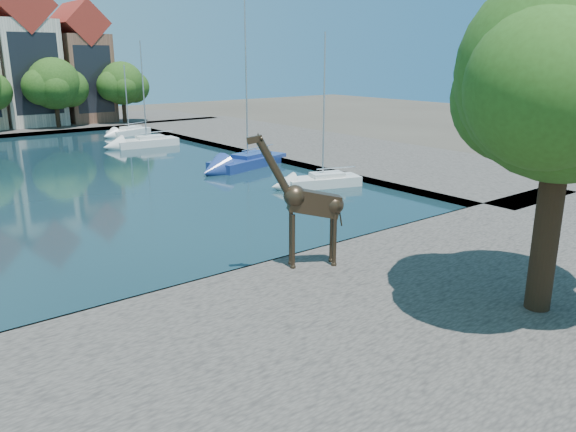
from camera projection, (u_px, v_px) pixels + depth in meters
The scene contains 14 objects.
ground at pixel (199, 291), 20.87m from camera, with size 160.00×160.00×0.00m, color #38332B.
water_basin at pixel (28, 181), 39.04m from camera, with size 38.00×50.00×0.08m, color black.
near_quay at pixel (324, 363), 15.50m from camera, with size 50.00×14.00×0.50m, color #504B45.
right_quay at pixel (305, 145), 53.79m from camera, with size 14.00×52.00×0.50m, color #504B45.
plane_tree at pixel (568, 83), 16.46m from camera, with size 8.32×6.40×10.62m.
townhouse_east_mid at pixel (24, 59), 66.09m from camera, with size 6.43×9.18×16.65m.
townhouse_east_end at pixel (81, 67), 70.21m from camera, with size 5.44×9.18×14.43m.
far_tree_east at pixel (55, 85), 63.66m from camera, with size 7.54×5.80×7.84m.
far_tree_far_east at pixel (123, 85), 68.44m from camera, with size 6.76×5.20×7.36m.
giraffe_statue at pixel (307, 203), 21.41m from camera, with size 3.35×2.04×5.17m.
sailboat_right_a at pixel (323, 179), 37.21m from camera, with size 5.29×3.20×9.81m.
sailboat_right_b at pixel (248, 159), 43.91m from camera, with size 7.31×4.24×12.93m.
sailboat_right_c at pixel (147, 141), 53.78m from camera, with size 5.93×2.42×9.73m.
sailboat_right_d at pixel (129, 131), 61.53m from camera, with size 5.22×3.39×7.49m.
Camera 1 is at (-9.29, -17.24, 8.42)m, focal length 35.00 mm.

